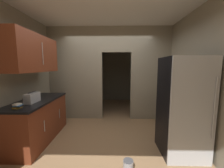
% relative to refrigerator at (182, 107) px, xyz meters
% --- Properties ---
extents(ground, '(20.00, 20.00, 0.00)m').
position_rel_refrigerator_xyz_m(ground, '(-1.40, 0.39, -0.89)').
color(ground, '#93704C').
extents(kitchen_overhead_slab, '(4.03, 6.67, 0.06)m').
position_rel_refrigerator_xyz_m(kitchen_overhead_slab, '(-1.40, 0.79, 1.91)').
color(kitchen_overhead_slab, silver).
extents(kitchen_partition, '(3.63, 0.12, 2.76)m').
position_rel_refrigerator_xyz_m(kitchen_partition, '(-1.45, 1.73, 0.57)').
color(kitchen_partition, gray).
rests_on(kitchen_partition, ground).
extents(adjoining_room_shell, '(3.63, 2.48, 2.76)m').
position_rel_refrigerator_xyz_m(adjoining_room_shell, '(-1.40, 3.46, 0.49)').
color(adjoining_room_shell, gray).
rests_on(adjoining_room_shell, ground).
extents(kitchen_flank_right, '(0.10, 3.83, 2.76)m').
position_rel_refrigerator_xyz_m(kitchen_flank_right, '(0.46, -0.19, 0.49)').
color(kitchen_flank_right, gray).
rests_on(kitchen_flank_right, ground).
extents(refrigerator, '(0.72, 0.75, 1.77)m').
position_rel_refrigerator_xyz_m(refrigerator, '(0.00, 0.00, 0.00)').
color(refrigerator, black).
rests_on(refrigerator, ground).
extents(lower_cabinet_run, '(0.65, 1.63, 0.90)m').
position_rel_refrigerator_xyz_m(lower_cabinet_run, '(-2.89, 0.41, -0.44)').
color(lower_cabinet_run, maroon).
rests_on(lower_cabinet_run, ground).
extents(upper_cabinet_counterside, '(0.36, 1.47, 0.75)m').
position_rel_refrigerator_xyz_m(upper_cabinet_counterside, '(-2.89, 0.41, 0.99)').
color(upper_cabinet_counterside, maroon).
extents(boombox, '(0.16, 0.35, 0.22)m').
position_rel_refrigerator_xyz_m(boombox, '(-2.87, 0.20, 0.11)').
color(boombox, '#B2B2B7').
rests_on(boombox, lower_cabinet_run).
extents(book_stack, '(0.14, 0.17, 0.08)m').
position_rel_refrigerator_xyz_m(book_stack, '(-2.89, -0.19, 0.05)').
color(book_stack, gold).
rests_on(book_stack, lower_cabinet_run).
extents(paint_can, '(0.16, 0.16, 0.20)m').
position_rel_refrigerator_xyz_m(paint_can, '(-1.01, -0.52, -0.79)').
color(paint_can, '#99999E').
rests_on(paint_can, ground).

